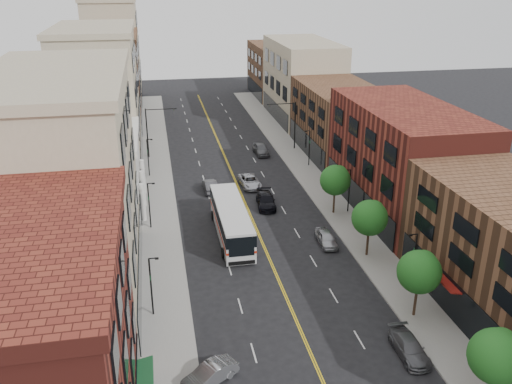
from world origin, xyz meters
TOP-DOWN VIEW (x-y plane):
  - ground at (0.00, 0.00)m, footprint 220.00×220.00m
  - sidewalk_left at (-10.00, 35.00)m, footprint 4.00×110.00m
  - sidewalk_right at (10.00, 35.00)m, footprint 4.00×110.00m
  - bldg_l_redbrick at (-17.00, -6.00)m, footprint 10.00×16.00m
  - bldg_l_tanoffice at (-17.00, 13.00)m, footprint 10.00×22.00m
  - bldg_l_white at (-17.00, 31.00)m, footprint 10.00×14.00m
  - bldg_l_far_a at (-17.00, 48.00)m, footprint 10.00×20.00m
  - bldg_l_far_b at (-17.00, 68.00)m, footprint 10.00×20.00m
  - bldg_l_far_c at (-17.00, 86.00)m, footprint 10.00×16.00m
  - bldg_r_mid at (17.00, 24.00)m, footprint 10.00×22.00m
  - bldg_r_far_a at (17.00, 45.00)m, footprint 10.00×20.00m
  - bldg_r_far_b at (17.00, 66.00)m, footprint 10.00×22.00m
  - bldg_r_far_c at (17.00, 86.00)m, footprint 10.00×18.00m
  - tree_r_0 at (9.39, -5.93)m, footprint 3.40×3.40m
  - tree_r_1 at (9.39, 4.07)m, footprint 3.40×3.40m
  - tree_r_2 at (9.39, 14.07)m, footprint 3.40×3.40m
  - tree_r_3 at (9.39, 24.07)m, footprint 3.40×3.40m
  - lamp_l_1 at (-10.95, 8.00)m, footprint 0.81×0.55m
  - lamp_l_2 at (-10.95, 24.00)m, footprint 0.81×0.55m
  - lamp_l_3 at (-10.95, 40.00)m, footprint 0.81×0.55m
  - lamp_r_1 at (10.95, 8.00)m, footprint 0.81×0.55m
  - lamp_r_2 at (10.95, 24.00)m, footprint 0.81×0.55m
  - lamp_r_3 at (10.95, 40.00)m, footprint 0.81×0.55m
  - signal_mast_left at (-10.27, 48.00)m, footprint 4.49×0.18m
  - signal_mast_right at (10.27, 48.00)m, footprint 4.49×0.18m
  - city_bus at (-2.84, 20.59)m, footprint 3.16×13.02m
  - car_angle_b at (-7.40, -0.39)m, footprint 4.17×3.27m
  - car_parked_mid at (6.83, -0.29)m, footprint 1.86×4.46m
  - car_parked_far at (6.21, 17.04)m, footprint 1.68×4.04m
  - car_lane_behind at (-3.61, 33.32)m, footprint 1.71×4.42m
  - car_lane_a at (2.22, 27.43)m, footprint 2.51×5.19m
  - car_lane_b at (1.50, 34.00)m, footprint 2.63×5.10m
  - car_lane_c at (5.47, 46.51)m, footprint 2.10×4.80m

SIDE VIEW (x-z plane):
  - ground at x=0.00m, z-range 0.00..0.00m
  - sidewalk_left at x=-10.00m, z-range 0.00..0.15m
  - sidewalk_right at x=10.00m, z-range 0.00..0.15m
  - car_parked_mid at x=6.83m, z-range 0.00..1.29m
  - car_angle_b at x=-7.40m, z-range 0.00..1.32m
  - car_parked_far at x=6.21m, z-range 0.00..1.37m
  - car_lane_b at x=1.50m, z-range 0.00..1.37m
  - car_lane_behind at x=-3.61m, z-range 0.00..1.43m
  - car_lane_a at x=2.22m, z-range 0.00..1.46m
  - car_lane_c at x=5.47m, z-range 0.00..1.61m
  - city_bus at x=-2.84m, z-range 0.27..3.62m
  - lamp_l_1 at x=-10.95m, z-range 0.45..5.50m
  - lamp_l_2 at x=-10.95m, z-range 0.45..5.50m
  - lamp_l_3 at x=-10.95m, z-range 0.45..5.50m
  - lamp_r_1 at x=10.95m, z-range 0.45..5.50m
  - lamp_r_2 at x=10.95m, z-range 0.45..5.50m
  - lamp_r_3 at x=10.95m, z-range 0.45..5.50m
  - bldg_l_white at x=-17.00m, z-range 0.00..8.00m
  - tree_r_0 at x=9.39m, z-range 1.33..6.92m
  - tree_r_1 at x=9.39m, z-range 1.33..6.92m
  - tree_r_2 at x=9.39m, z-range 1.33..6.92m
  - tree_r_3 at x=9.39m, z-range 1.33..6.92m
  - signal_mast_left at x=-10.27m, z-range 1.05..8.25m
  - signal_mast_right at x=10.27m, z-range 1.05..8.25m
  - bldg_r_far_a at x=17.00m, z-range 0.00..10.00m
  - bldg_r_far_c at x=17.00m, z-range 0.00..11.00m
  - bldg_r_mid at x=17.00m, z-range 0.00..12.00m
  - bldg_l_redbrick at x=-17.00m, z-range 0.00..14.00m
  - bldg_r_far_b at x=17.00m, z-range 0.00..14.00m
  - bldg_l_far_b at x=-17.00m, z-range 0.00..15.00m
  - bldg_l_tanoffice at x=-17.00m, z-range 0.00..18.00m
  - bldg_l_far_a at x=-17.00m, z-range 0.00..18.00m
  - bldg_l_far_c at x=-17.00m, z-range 0.00..20.00m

